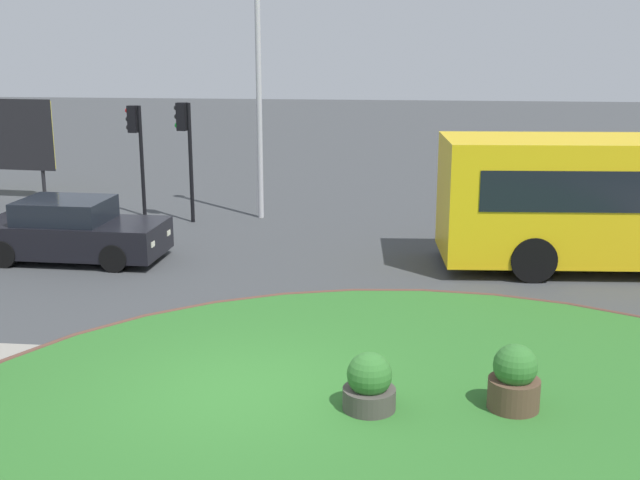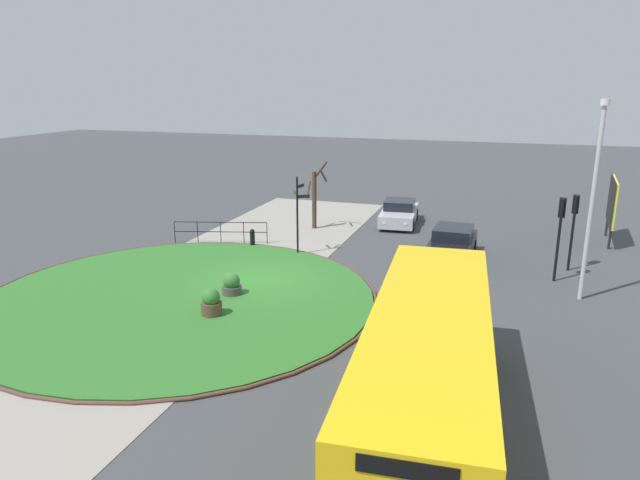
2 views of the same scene
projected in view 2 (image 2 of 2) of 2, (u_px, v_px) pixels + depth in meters
ground at (263, 281)px, 23.18m from camera, size 120.00×120.00×0.00m
sidewalk_paving at (214, 276)px, 23.85m from camera, size 32.00×7.55×0.02m
grass_island at (180, 297)px, 21.37m from camera, size 14.52×14.52×0.10m
grass_kerb_ring at (180, 297)px, 21.36m from camera, size 14.83×14.83×0.11m
signpost_directional at (298, 210)px, 26.30m from camera, size 0.72×0.87×3.68m
bollard_foreground at (252, 238)px, 27.96m from camera, size 0.24×0.24×0.89m
railing_grass_edge at (221, 230)px, 28.42m from camera, size 1.32×4.50×1.11m
bus_yellow at (428, 368)px, 12.85m from camera, size 10.43×3.30×2.98m
car_near_lane at (399, 213)px, 32.37m from camera, size 4.44×2.21×1.35m
car_far_lane at (452, 244)px, 25.97m from camera, size 4.35×2.02×1.47m
traffic_light_near at (574, 215)px, 24.05m from camera, size 0.49×0.29×3.25m
traffic_light_far at (561, 220)px, 22.71m from camera, size 0.49×0.29×3.40m
lamppost_tall at (593, 196)px, 20.27m from camera, size 0.32×0.32×7.27m
billboard_left at (612, 202)px, 28.31m from camera, size 3.65×0.45×3.26m
planter_near_signpost at (211, 304)px, 19.57m from camera, size 0.72×0.72×1.04m
planter_kerbside at (232, 286)px, 21.48m from camera, size 0.74×0.74×0.93m
street_tree_bare at (315, 196)px, 31.08m from camera, size 1.27×1.11×3.71m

